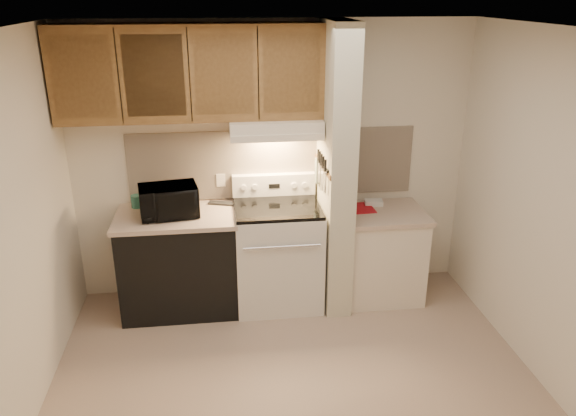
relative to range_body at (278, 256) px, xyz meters
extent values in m
plane|color=tan|center=(0.00, -1.16, -0.46)|extent=(3.60, 3.60, 0.00)
plane|color=white|center=(0.00, -1.16, 2.04)|extent=(3.60, 3.60, 0.00)
cube|color=silver|center=(0.00, 0.34, 0.79)|extent=(3.60, 2.50, 0.02)
cube|color=silver|center=(-1.80, -1.16, 0.79)|extent=(0.02, 3.00, 2.50)
cube|color=silver|center=(1.80, -1.16, 0.79)|extent=(0.02, 3.00, 2.50)
cube|color=#FFE5CA|center=(0.00, 0.33, 0.78)|extent=(2.60, 0.02, 0.63)
cube|color=silver|center=(0.00, 0.00, 0.00)|extent=(0.76, 0.65, 0.92)
cube|color=black|center=(0.00, -0.32, 0.04)|extent=(0.50, 0.01, 0.30)
cylinder|color=silver|center=(0.00, -0.35, 0.26)|extent=(0.65, 0.02, 0.02)
cube|color=black|center=(0.00, 0.00, 0.48)|extent=(0.74, 0.64, 0.03)
cube|color=silver|center=(0.00, 0.28, 0.59)|extent=(0.76, 0.08, 0.20)
cube|color=black|center=(0.00, 0.24, 0.59)|extent=(0.10, 0.01, 0.04)
cylinder|color=silver|center=(-0.28, 0.24, 0.59)|extent=(0.05, 0.02, 0.05)
cylinder|color=silver|center=(-0.18, 0.24, 0.59)|extent=(0.05, 0.02, 0.05)
cylinder|color=silver|center=(0.18, 0.24, 0.59)|extent=(0.05, 0.02, 0.05)
cylinder|color=silver|center=(0.28, 0.24, 0.59)|extent=(0.05, 0.02, 0.05)
cube|color=black|center=(-0.88, 0.01, -0.03)|extent=(1.00, 0.63, 0.87)
cube|color=#C7AD98|center=(-0.88, 0.01, 0.43)|extent=(1.04, 0.67, 0.04)
cube|color=black|center=(-0.48, 0.21, 0.46)|extent=(0.25, 0.15, 0.02)
cylinder|color=#296758|center=(-1.23, 0.23, 0.51)|extent=(0.12, 0.12, 0.11)
cube|color=#F0E2CD|center=(-0.48, 0.32, 0.64)|extent=(0.08, 0.01, 0.12)
imported|color=black|center=(-0.93, -0.01, 0.58)|extent=(0.53, 0.40, 0.27)
cube|color=beige|center=(0.51, -0.01, 0.79)|extent=(0.22, 0.70, 2.50)
cube|color=brown|center=(0.39, -0.01, 0.84)|extent=(0.01, 0.70, 0.04)
cube|color=black|center=(0.39, -0.06, 0.86)|extent=(0.02, 0.42, 0.04)
cube|color=silver|center=(0.38, -0.23, 0.76)|extent=(0.01, 0.03, 0.16)
cylinder|color=black|center=(0.38, -0.22, 0.91)|extent=(0.02, 0.02, 0.10)
cube|color=silver|center=(0.38, -0.13, 0.75)|extent=(0.01, 0.04, 0.18)
cylinder|color=black|center=(0.38, -0.12, 0.91)|extent=(0.02, 0.02, 0.10)
cube|color=silver|center=(0.38, -0.06, 0.74)|extent=(0.01, 0.04, 0.20)
cylinder|color=black|center=(0.38, -0.04, 0.91)|extent=(0.02, 0.02, 0.10)
cube|color=silver|center=(0.38, 0.04, 0.76)|extent=(0.01, 0.04, 0.16)
cylinder|color=black|center=(0.38, 0.04, 0.91)|extent=(0.02, 0.02, 0.10)
cube|color=silver|center=(0.38, 0.11, 0.75)|extent=(0.01, 0.04, 0.18)
cylinder|color=black|center=(0.38, 0.11, 0.91)|extent=(0.02, 0.02, 0.10)
cube|color=slate|center=(0.38, 0.17, 0.75)|extent=(0.03, 0.09, 0.22)
cube|color=#F0E2CD|center=(0.97, -0.01, -0.06)|extent=(0.70, 0.60, 0.81)
cube|color=#C7AD98|center=(0.97, -0.01, 0.37)|extent=(0.74, 0.64, 0.04)
cube|color=#AE111B|center=(0.79, 0.09, 0.39)|extent=(0.21, 0.28, 0.01)
cube|color=white|center=(0.92, 0.17, 0.41)|extent=(0.18, 0.13, 0.04)
cube|color=#F0E2CD|center=(0.00, 0.12, 1.17)|extent=(0.78, 0.44, 0.15)
cube|color=#F0E2CD|center=(0.00, -0.08, 1.12)|extent=(0.78, 0.04, 0.06)
cube|color=brown|center=(-0.69, 0.17, 1.62)|extent=(2.18, 0.33, 0.77)
cube|color=brown|center=(-1.51, 0.01, 1.62)|extent=(0.46, 0.01, 0.63)
cube|color=black|center=(-1.23, 0.01, 1.62)|extent=(0.01, 0.01, 0.73)
cube|color=brown|center=(-0.96, 0.01, 1.62)|extent=(0.46, 0.01, 0.63)
cube|color=black|center=(-0.69, 0.01, 1.62)|extent=(0.01, 0.01, 0.73)
cube|color=brown|center=(-0.42, 0.01, 1.62)|extent=(0.46, 0.01, 0.63)
cube|color=black|center=(-0.14, 0.01, 1.62)|extent=(0.01, 0.01, 0.73)
cube|color=brown|center=(0.13, 0.01, 1.62)|extent=(0.46, 0.01, 0.63)
camera|label=1|loc=(-0.49, -4.56, 2.26)|focal=35.00mm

